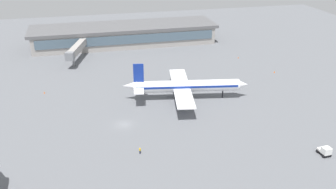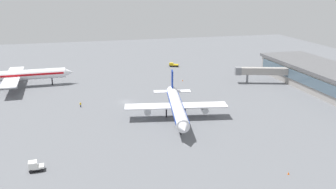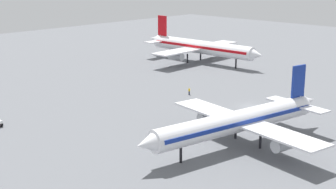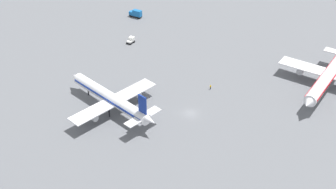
# 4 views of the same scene
# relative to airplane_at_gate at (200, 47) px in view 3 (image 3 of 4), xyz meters

# --- Properties ---
(ground) EXTENTS (288.00, 288.00, 0.00)m
(ground) POSITION_rel_airplane_at_gate_xyz_m (-29.68, -38.96, -4.82)
(ground) COLOR slate
(airplane_at_gate) EXTENTS (34.84, 43.54, 13.26)m
(airplane_at_gate) POSITION_rel_airplane_at_gate_xyz_m (0.00, 0.00, 0.00)
(airplane_at_gate) COLOR white
(airplane_at_gate) RESTS_ON ground
(airplane_taxiing) EXTENTS (39.00, 31.61, 11.91)m
(airplane_taxiing) POSITION_rel_airplane_at_gate_xyz_m (-50.69, -51.32, -0.49)
(airplane_taxiing) COLOR white
(airplane_taxiing) RESTS_ON ground
(ground_crew_worker) EXTENTS (0.47, 0.56, 1.67)m
(ground_crew_worker) POSITION_rel_airplane_at_gate_xyz_m (-31.48, -23.47, -3.97)
(ground_crew_worker) COLOR #1E2338
(ground_crew_worker) RESTS_ON ground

